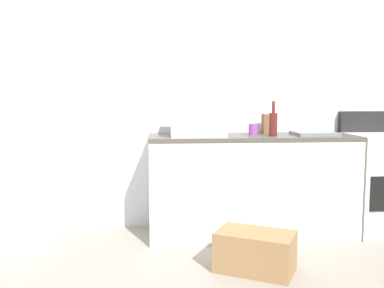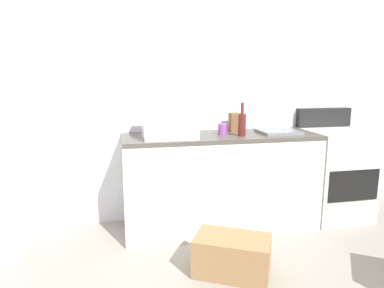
{
  "view_description": "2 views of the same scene",
  "coord_description": "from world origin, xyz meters",
  "px_view_note": "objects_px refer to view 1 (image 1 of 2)",
  "views": [
    {
      "loc": [
        -0.53,
        -2.47,
        1.22
      ],
      "look_at": [
        -0.27,
        0.67,
        0.88
      ],
      "focal_mm": 39.57,
      "sensor_mm": 36.0,
      "label": 1
    },
    {
      "loc": [
        -0.61,
        -1.8,
        1.41
      ],
      "look_at": [
        -0.06,
        0.78,
        0.9
      ],
      "focal_mm": 31.97,
      "sensor_mm": 36.0,
      "label": 2
    }
  ],
  "objects_px": {
    "refrigerator": "(11,144)",
    "cardboard_box_medium": "(255,251)",
    "microwave": "(198,121)",
    "coffee_mug": "(253,130)",
    "knife_block": "(268,124)",
    "wine_bottle": "(273,123)",
    "stove_oven": "(381,181)"
  },
  "relations": [
    {
      "from": "coffee_mug",
      "to": "cardboard_box_medium",
      "type": "height_order",
      "value": "coffee_mug"
    },
    {
      "from": "wine_bottle",
      "to": "knife_block",
      "type": "bearing_deg",
      "value": 84.1
    },
    {
      "from": "knife_block",
      "to": "cardboard_box_medium",
      "type": "distance_m",
      "value": 1.33
    },
    {
      "from": "refrigerator",
      "to": "microwave",
      "type": "distance_m",
      "value": 1.58
    },
    {
      "from": "microwave",
      "to": "knife_block",
      "type": "height_order",
      "value": "microwave"
    },
    {
      "from": "coffee_mug",
      "to": "stove_oven",
      "type": "bearing_deg",
      "value": 1.17
    },
    {
      "from": "refrigerator",
      "to": "wine_bottle",
      "type": "height_order",
      "value": "refrigerator"
    },
    {
      "from": "microwave",
      "to": "stove_oven",
      "type": "bearing_deg",
      "value": 2.74
    },
    {
      "from": "knife_block",
      "to": "coffee_mug",
      "type": "bearing_deg",
      "value": -135.14
    },
    {
      "from": "coffee_mug",
      "to": "cardboard_box_medium",
      "type": "distance_m",
      "value": 1.14
    },
    {
      "from": "refrigerator",
      "to": "cardboard_box_medium",
      "type": "bearing_deg",
      "value": -21.86
    },
    {
      "from": "refrigerator",
      "to": "microwave",
      "type": "xyz_separation_m",
      "value": [
        1.56,
        -0.03,
        0.19
      ]
    },
    {
      "from": "stove_oven",
      "to": "coffee_mug",
      "type": "bearing_deg",
      "value": -178.83
    },
    {
      "from": "stove_oven",
      "to": "cardboard_box_medium",
      "type": "xyz_separation_m",
      "value": [
        -1.36,
        -0.82,
        -0.32
      ]
    },
    {
      "from": "refrigerator",
      "to": "stove_oven",
      "type": "distance_m",
      "value": 3.29
    },
    {
      "from": "microwave",
      "to": "coffee_mug",
      "type": "xyz_separation_m",
      "value": [
        0.5,
        0.06,
        -0.09
      ]
    },
    {
      "from": "cardboard_box_medium",
      "to": "knife_block",
      "type": "bearing_deg",
      "value": 71.05
    },
    {
      "from": "refrigerator",
      "to": "stove_oven",
      "type": "bearing_deg",
      "value": 0.97
    },
    {
      "from": "wine_bottle",
      "to": "coffee_mug",
      "type": "distance_m",
      "value": 0.19
    },
    {
      "from": "microwave",
      "to": "knife_block",
      "type": "distance_m",
      "value": 0.72
    },
    {
      "from": "stove_oven",
      "to": "wine_bottle",
      "type": "distance_m",
      "value": 1.2
    },
    {
      "from": "wine_bottle",
      "to": "cardboard_box_medium",
      "type": "distance_m",
      "value": 1.15
    },
    {
      "from": "refrigerator",
      "to": "cardboard_box_medium",
      "type": "relative_size",
      "value": 3.15
    },
    {
      "from": "refrigerator",
      "to": "wine_bottle",
      "type": "xyz_separation_m",
      "value": [
        2.21,
        -0.07,
        0.16
      ]
    },
    {
      "from": "stove_oven",
      "to": "knife_block",
      "type": "bearing_deg",
      "value": 171.54
    },
    {
      "from": "coffee_mug",
      "to": "knife_block",
      "type": "relative_size",
      "value": 0.56
    },
    {
      "from": "stove_oven",
      "to": "coffee_mug",
      "type": "distance_m",
      "value": 1.3
    },
    {
      "from": "stove_oven",
      "to": "cardboard_box_medium",
      "type": "distance_m",
      "value": 1.62
    },
    {
      "from": "stove_oven",
      "to": "knife_block",
      "type": "xyz_separation_m",
      "value": [
        -1.03,
        0.15,
        0.52
      ]
    },
    {
      "from": "refrigerator",
      "to": "microwave",
      "type": "height_order",
      "value": "refrigerator"
    },
    {
      "from": "wine_bottle",
      "to": "coffee_mug",
      "type": "bearing_deg",
      "value": 146.39
    },
    {
      "from": "wine_bottle",
      "to": "knife_block",
      "type": "xyz_separation_m",
      "value": [
        0.03,
        0.28,
        -0.02
      ]
    }
  ]
}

